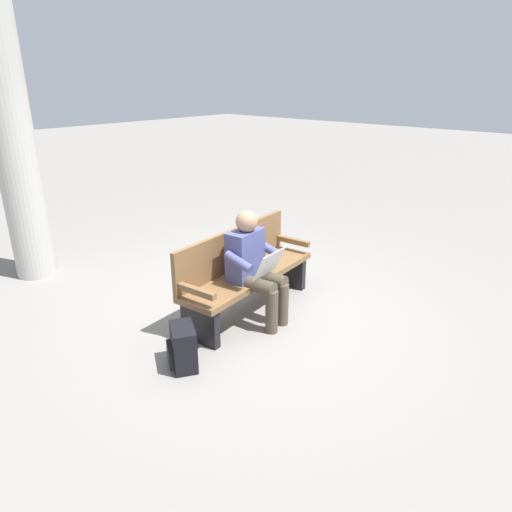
# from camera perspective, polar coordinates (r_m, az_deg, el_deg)

# --- Properties ---
(ground_plane) EXTENTS (40.00, 40.00, 0.00)m
(ground_plane) POSITION_cam_1_polar(r_m,az_deg,el_deg) (5.15, -0.77, -6.67)
(ground_plane) COLOR gray
(bench_near) EXTENTS (1.84, 0.65, 0.90)m
(bench_near) POSITION_cam_1_polar(r_m,az_deg,el_deg) (4.99, -1.45, -1.78)
(bench_near) COLOR brown
(bench_near) RESTS_ON ground
(person_seated) EXTENTS (0.60, 0.60, 1.18)m
(person_seated) POSITION_cam_1_polar(r_m,az_deg,el_deg) (4.69, -0.23, -1.08)
(person_seated) COLOR #474C84
(person_seated) RESTS_ON ground
(backpack) EXTENTS (0.35, 0.39, 0.39)m
(backpack) POSITION_cam_1_polar(r_m,az_deg,el_deg) (4.20, -8.99, -11.00)
(backpack) COLOR black
(backpack) RESTS_ON ground
(support_pillar) EXTENTS (0.48, 0.48, 3.65)m
(support_pillar) POSITION_cam_1_polar(r_m,az_deg,el_deg) (6.29, -27.85, 13.57)
(support_pillar) COLOR #B2AFA8
(support_pillar) RESTS_ON ground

